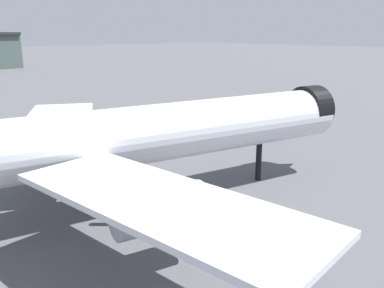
{
  "coord_description": "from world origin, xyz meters",
  "views": [
    {
      "loc": [
        -25.03,
        -29.63,
        17.07
      ],
      "look_at": [
        3.69,
        0.22,
        5.67
      ],
      "focal_mm": 38.44,
      "sensor_mm": 36.0,
      "label": 1
    }
  ],
  "objects": [
    {
      "name": "baggage_tug_wing",
      "position": [
        -0.56,
        33.6,
        0.97
      ],
      "size": [
        3.48,
        3.33,
        1.85
      ],
      "rotation": [
        0.0,
        0.0,
        5.59
      ],
      "color": "black",
      "rests_on": "ground"
    },
    {
      "name": "service_truck_front",
      "position": [
        28.58,
        16.1,
        1.59
      ],
      "size": [
        5.96,
        4.3,
        3.0
      ],
      "rotation": [
        0.0,
        0.0,
        3.55
      ],
      "color": "black",
      "rests_on": "ground"
    },
    {
      "name": "ground",
      "position": [
        0.0,
        0.0,
        0.0
      ],
      "size": [
        900.0,
        900.0,
        0.0
      ],
      "primitive_type": "plane",
      "color": "#56565B"
    },
    {
      "name": "airliner_near_gate",
      "position": [
        -3.06,
        1.83,
        7.25
      ],
      "size": [
        55.82,
        49.97,
        16.45
      ],
      "rotation": [
        0.0,
        0.0,
        -0.23
      ],
      "color": "silver",
      "rests_on": "ground"
    }
  ]
}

